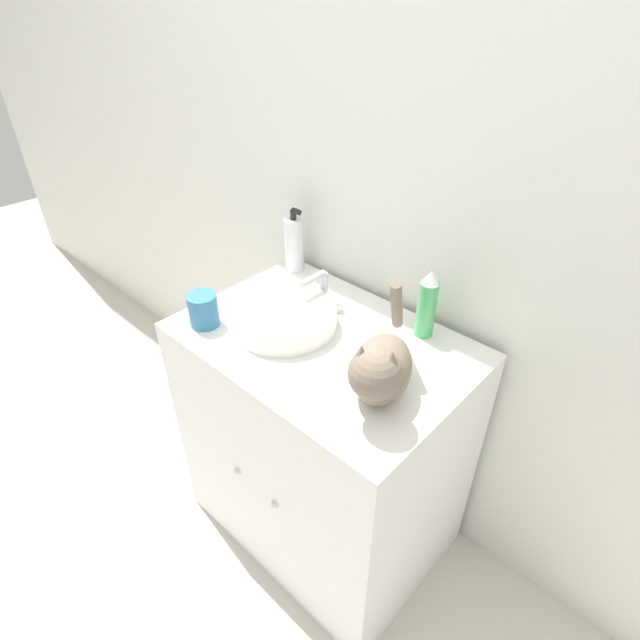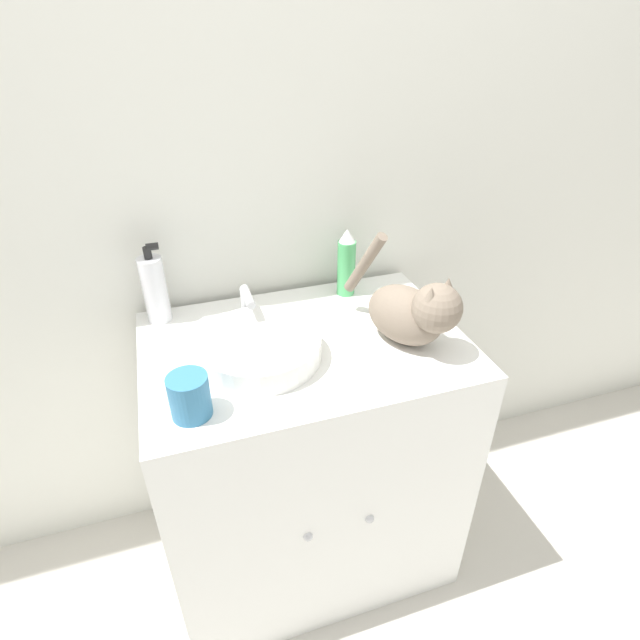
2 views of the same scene
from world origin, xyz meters
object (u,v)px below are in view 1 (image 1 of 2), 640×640
at_px(cat, 380,368).
at_px(soap_bottle, 294,244).
at_px(cup, 203,310).
at_px(spray_bottle, 427,305).

xyz_separation_m(cat, soap_bottle, (-0.58, 0.30, 0.00)).
relative_size(cat, soap_bottle, 1.59).
relative_size(soap_bottle, cup, 2.29).
bearing_deg(soap_bottle, cat, -27.42).
distance_m(soap_bottle, spray_bottle, 0.52).
distance_m(cat, spray_bottle, 0.29).
relative_size(spray_bottle, cup, 2.08).
xyz_separation_m(spray_bottle, cup, (-0.48, -0.38, -0.05)).
bearing_deg(spray_bottle, cat, -77.47).
bearing_deg(cat, spray_bottle, 167.48).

